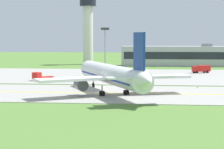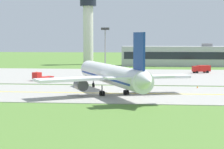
% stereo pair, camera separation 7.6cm
% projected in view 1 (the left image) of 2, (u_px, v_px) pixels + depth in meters
% --- Properties ---
extents(ground_plane, '(500.00, 500.00, 0.00)m').
position_uv_depth(ground_plane, '(98.00, 93.00, 88.75)').
color(ground_plane, '#517A33').
extents(taxiway_strip, '(240.00, 28.00, 0.10)m').
position_uv_depth(taxiway_strip, '(98.00, 93.00, 88.75)').
color(taxiway_strip, '#9E9B93').
rests_on(taxiway_strip, ground).
extents(apron_pad, '(140.00, 52.00, 0.10)m').
position_uv_depth(apron_pad, '(148.00, 76.00, 129.42)').
color(apron_pad, '#9E9B93').
rests_on(apron_pad, ground).
extents(taxiway_centreline, '(220.00, 0.60, 0.01)m').
position_uv_depth(taxiway_centreline, '(98.00, 93.00, 88.75)').
color(taxiway_centreline, yellow).
rests_on(taxiway_centreline, taxiway_strip).
extents(airplane_lead, '(30.94, 37.42, 12.70)m').
position_uv_depth(airplane_lead, '(112.00, 75.00, 86.25)').
color(airplane_lead, white).
rests_on(airplane_lead, ground).
extents(service_truck_fuel, '(6.33, 4.14, 2.60)m').
position_uv_depth(service_truck_fuel, '(201.00, 69.00, 139.21)').
color(service_truck_fuel, red).
rests_on(service_truck_fuel, ground).
extents(service_truck_catering, '(5.02, 6.55, 2.59)m').
position_uv_depth(service_truck_catering, '(40.00, 76.00, 114.92)').
color(service_truck_catering, red).
rests_on(service_truck_catering, ground).
extents(terminal_building, '(50.16, 9.63, 9.43)m').
position_uv_depth(terminal_building, '(182.00, 56.00, 174.63)').
color(terminal_building, '#B2B2B7').
rests_on(terminal_building, ground).
extents(control_tower, '(7.60, 7.60, 30.56)m').
position_uv_depth(control_tower, '(88.00, 23.00, 184.26)').
color(control_tower, silver).
rests_on(control_tower, ground).
extents(apron_light_mast, '(2.40, 0.50, 14.70)m').
position_uv_depth(apron_light_mast, '(105.00, 46.00, 121.46)').
color(apron_light_mast, gray).
rests_on(apron_light_mast, ground).
extents(traffic_cone_near_edge, '(0.44, 0.44, 0.60)m').
position_uv_depth(traffic_cone_near_edge, '(197.00, 87.00, 97.54)').
color(traffic_cone_near_edge, orange).
rests_on(traffic_cone_near_edge, ground).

